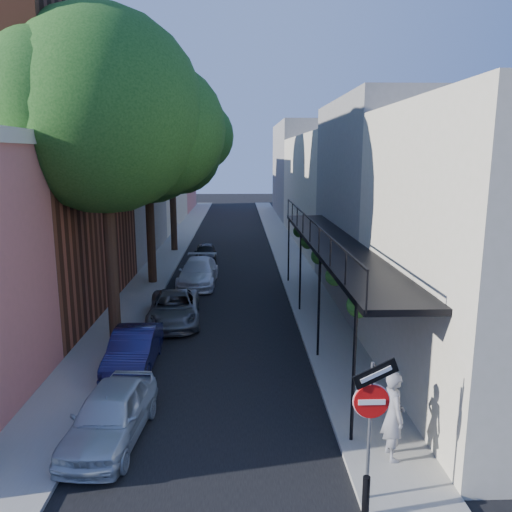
{
  "coord_description": "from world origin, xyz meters",
  "views": [
    {
      "loc": [
        0.73,
        -7.42,
        6.6
      ],
      "look_at": [
        1.37,
        11.33,
        2.8
      ],
      "focal_mm": 35.0,
      "sensor_mm": 36.0,
      "label": 1
    }
  ],
  "objects": [
    {
      "name": "sidewalk_left",
      "position": [
        -4.0,
        30.0,
        0.06
      ],
      "size": [
        2.0,
        64.0,
        0.12
      ],
      "primitive_type": "cube",
      "color": "gray",
      "rests_on": "ground"
    },
    {
      "name": "sign_post",
      "position": [
        3.16,
        0.97,
        2.04
      ],
      "size": [
        0.89,
        0.17,
        2.99
      ],
      "color": "#595B60",
      "rests_on": "ground"
    },
    {
      "name": "parked_car_e",
      "position": [
        -1.4,
        23.46,
        0.57
      ],
      "size": [
        1.54,
        3.42,
        1.14
      ],
      "primitive_type": "imported",
      "rotation": [
        0.0,
        0.0,
        0.06
      ],
      "color": "black",
      "rests_on": "ground"
    },
    {
      "name": "sidewalk_right",
      "position": [
        4.0,
        30.0,
        0.06
      ],
      "size": [
        2.0,
        64.0,
        0.12
      ],
      "primitive_type": "cube",
      "color": "gray",
      "rests_on": "ground"
    },
    {
      "name": "parked_car_a",
      "position": [
        -2.31,
        3.38,
        0.64
      ],
      "size": [
        1.86,
        3.91,
        1.29
      ],
      "primitive_type": "imported",
      "rotation": [
        0.0,
        0.0,
        -0.09
      ],
      "color": "#B3BEC6",
      "rests_on": "ground"
    },
    {
      "name": "oak_near",
      "position": [
        -3.37,
        10.26,
        7.88
      ],
      "size": [
        7.48,
        6.8,
        11.42
      ],
      "color": "black",
      "rests_on": "ground"
    },
    {
      "name": "buildings_left",
      "position": [
        -9.3,
        28.76,
        4.94
      ],
      "size": [
        10.1,
        59.1,
        12.0
      ],
      "color": "#D0746A",
      "rests_on": "ground"
    },
    {
      "name": "parked_car_c",
      "position": [
        -1.89,
        11.8,
        0.6
      ],
      "size": [
        2.34,
        4.47,
        1.2
      ],
      "primitive_type": "imported",
      "rotation": [
        0.0,
        0.0,
        0.08
      ],
      "color": "#5A5E62",
      "rests_on": "ground"
    },
    {
      "name": "oak_far",
      "position": [
        -3.35,
        27.27,
        8.26
      ],
      "size": [
        7.7,
        7.0,
        11.9
      ],
      "color": "black",
      "rests_on": "ground"
    },
    {
      "name": "oak_mid",
      "position": [
        -3.42,
        18.23,
        7.06
      ],
      "size": [
        6.6,
        6.0,
        10.2
      ],
      "color": "black",
      "rests_on": "ground"
    },
    {
      "name": "road_surface",
      "position": [
        0.0,
        30.0,
        0.01
      ],
      "size": [
        6.0,
        64.0,
        0.01
      ],
      "primitive_type": "cube",
      "color": "black",
      "rests_on": "ground"
    },
    {
      "name": "parked_car_d",
      "position": [
        -1.4,
        17.75,
        0.67
      ],
      "size": [
        2.01,
        4.64,
        1.33
      ],
      "primitive_type": "imported",
      "rotation": [
        0.0,
        0.0,
        -0.03
      ],
      "color": "white",
      "rests_on": "ground"
    },
    {
      "name": "buildings_right",
      "position": [
        8.99,
        29.49,
        4.42
      ],
      "size": [
        9.8,
        55.0,
        10.0
      ],
      "color": "beige",
      "rests_on": "ground"
    },
    {
      "name": "parked_car_b",
      "position": [
        -2.6,
        7.43,
        0.61
      ],
      "size": [
        1.3,
        3.73,
        1.23
      ],
      "primitive_type": "imported",
      "rotation": [
        0.0,
        0.0,
        -0.0
      ],
      "color": "#151642",
      "rests_on": "ground"
    },
    {
      "name": "bollard",
      "position": [
        3.0,
        0.5,
        0.52
      ],
      "size": [
        0.14,
        0.14,
        0.8
      ],
      "primitive_type": "cylinder",
      "color": "black",
      "rests_on": "sidewalk_right"
    },
    {
      "name": "pedestrian",
      "position": [
        4.03,
        2.3,
        1.11
      ],
      "size": [
        0.51,
        0.74,
        1.98
      ],
      "primitive_type": "imported",
      "rotation": [
        0.0,
        0.0,
        1.62
      ],
      "color": "gray",
      "rests_on": "sidewalk_right"
    }
  ]
}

